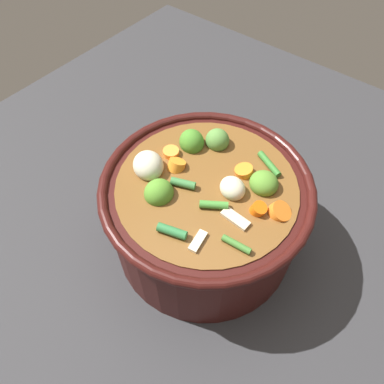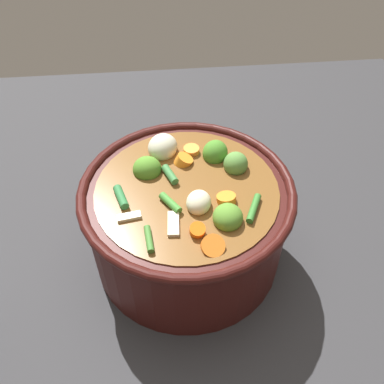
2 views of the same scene
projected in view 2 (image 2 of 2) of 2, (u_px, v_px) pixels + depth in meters
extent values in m
plane|color=#2D2D30|center=(188.00, 251.00, 0.64)|extent=(1.10, 1.10, 0.00)
cylinder|color=#38110F|center=(187.00, 223.00, 0.59)|extent=(0.27, 0.27, 0.13)
torus|color=#38110F|center=(187.00, 190.00, 0.54)|extent=(0.29, 0.29, 0.01)
cylinder|color=brown|center=(187.00, 220.00, 0.58)|extent=(0.24, 0.24, 0.13)
ellipsoid|color=#438026|center=(215.00, 153.00, 0.58)|extent=(0.05, 0.05, 0.04)
ellipsoid|color=#4F8929|center=(147.00, 169.00, 0.56)|extent=(0.04, 0.04, 0.04)
ellipsoid|color=#52872C|center=(228.00, 217.00, 0.50)|extent=(0.04, 0.04, 0.03)
ellipsoid|color=#53863B|center=(236.00, 164.00, 0.56)|extent=(0.04, 0.04, 0.03)
cylinder|color=orange|center=(191.00, 151.00, 0.59)|extent=(0.02, 0.02, 0.01)
cylinder|color=orange|center=(184.00, 161.00, 0.57)|extent=(0.03, 0.02, 0.02)
cylinder|color=orange|center=(226.00, 200.00, 0.52)|extent=(0.03, 0.03, 0.02)
cylinder|color=#E65F0D|center=(197.00, 231.00, 0.48)|extent=(0.02, 0.02, 0.02)
cylinder|color=orange|center=(213.00, 246.00, 0.47)|extent=(0.03, 0.03, 0.02)
ellipsoid|color=beige|center=(199.00, 203.00, 0.51)|extent=(0.04, 0.04, 0.03)
ellipsoid|color=beige|center=(163.00, 147.00, 0.58)|extent=(0.06, 0.06, 0.04)
cylinder|color=#2E743C|center=(121.00, 197.00, 0.52)|extent=(0.02, 0.04, 0.01)
cylinder|color=#40792F|center=(149.00, 239.00, 0.48)|extent=(0.01, 0.04, 0.01)
cylinder|color=#3B793C|center=(170.00, 174.00, 0.55)|extent=(0.02, 0.03, 0.01)
cylinder|color=#418933|center=(170.00, 203.00, 0.51)|extent=(0.03, 0.04, 0.01)
cylinder|color=#34752C|center=(254.00, 208.00, 0.51)|extent=(0.03, 0.04, 0.01)
cube|color=beige|center=(129.00, 217.00, 0.50)|extent=(0.03, 0.02, 0.01)
cube|color=beige|center=(173.00, 224.00, 0.49)|extent=(0.02, 0.04, 0.01)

